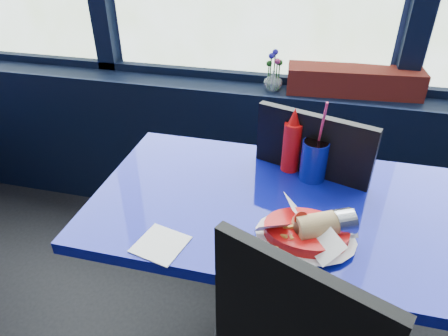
# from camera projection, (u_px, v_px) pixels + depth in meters

# --- Properties ---
(window_sill) EXTENTS (5.00, 0.26, 0.80)m
(window_sill) POSITION_uv_depth(u_px,v_px,m) (240.00, 152.00, 2.26)
(window_sill) COLOR black
(window_sill) RESTS_ON ground
(near_table) EXTENTS (1.20, 0.70, 0.75)m
(near_table) POSITION_uv_depth(u_px,v_px,m) (274.00, 243.00, 1.39)
(near_table) COLOR black
(near_table) RESTS_ON ground
(chair_near_back) EXTENTS (0.55, 0.56, 0.98)m
(chair_near_back) POSITION_uv_depth(u_px,v_px,m) (297.00, 194.00, 1.65)
(chair_near_back) COLOR black
(chair_near_back) RESTS_ON ground
(planter_box) EXTENTS (0.64, 0.21, 0.13)m
(planter_box) POSITION_uv_depth(u_px,v_px,m) (354.00, 81.00, 1.91)
(planter_box) COLOR maroon
(planter_box) RESTS_ON window_sill
(flower_vase) EXTENTS (0.12, 0.13, 0.20)m
(flower_vase) POSITION_uv_depth(u_px,v_px,m) (273.00, 78.00, 1.95)
(flower_vase) COLOR silver
(flower_vase) RESTS_ON window_sill
(food_basket) EXTENTS (0.27, 0.25, 0.09)m
(food_basket) POSITION_uv_depth(u_px,v_px,m) (308.00, 231.00, 1.13)
(food_basket) COLOR red
(food_basket) RESTS_ON near_table
(ketchup_bottle) EXTENTS (0.06, 0.06, 0.24)m
(ketchup_bottle) POSITION_uv_depth(u_px,v_px,m) (292.00, 143.00, 1.40)
(ketchup_bottle) COLOR red
(ketchup_bottle) RESTS_ON near_table
(soda_cup) EXTENTS (0.09, 0.09, 0.31)m
(soda_cup) POSITION_uv_depth(u_px,v_px,m) (314.00, 160.00, 1.37)
(soda_cup) COLOR navy
(soda_cup) RESTS_ON near_table
(napkin) EXTENTS (0.16, 0.16, 0.00)m
(napkin) POSITION_uv_depth(u_px,v_px,m) (161.00, 244.00, 1.13)
(napkin) COLOR white
(napkin) RESTS_ON near_table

